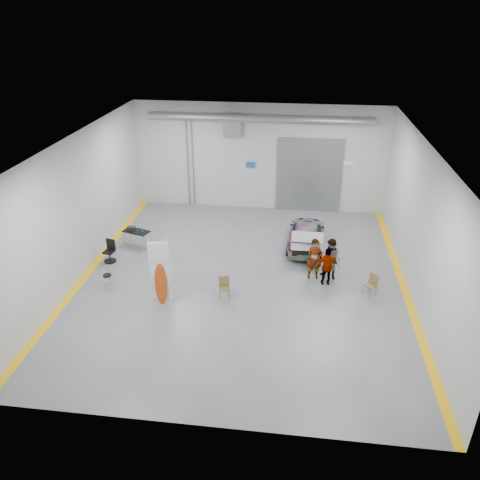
# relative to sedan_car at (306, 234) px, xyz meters

# --- Properties ---
(ground) EXTENTS (16.00, 16.00, 0.00)m
(ground) POSITION_rel_sedan_car_xyz_m (-2.73, -3.54, -0.61)
(ground) COLOR slate
(ground) RESTS_ON ground
(room_shell) EXTENTS (14.02, 16.18, 6.01)m
(room_shell) POSITION_rel_sedan_car_xyz_m (-2.49, -1.32, 3.47)
(room_shell) COLOR #B0B3B5
(room_shell) RESTS_ON ground
(sedan_car) EXTENTS (1.98, 4.32, 1.22)m
(sedan_car) POSITION_rel_sedan_car_xyz_m (0.00, 0.00, 0.00)
(sedan_car) COLOR silver
(sedan_car) RESTS_ON ground
(person_a) EXTENTS (0.73, 0.53, 1.86)m
(person_a) POSITION_rel_sedan_car_xyz_m (0.33, -3.05, 0.32)
(person_a) COLOR #996853
(person_a) RESTS_ON ground
(person_b) EXTENTS (1.14, 1.07, 1.85)m
(person_b) POSITION_rel_sedan_car_xyz_m (1.03, -2.97, 0.31)
(person_b) COLOR slate
(person_b) RESTS_ON ground
(person_c) EXTENTS (1.01, 0.47, 1.71)m
(person_c) POSITION_rel_sedan_car_xyz_m (0.85, -3.50, 0.24)
(person_c) COLOR #A24B36
(person_c) RESTS_ON ground
(surfboard_display) EXTENTS (0.82, 0.27, 2.89)m
(surfboard_display) POSITION_rel_sedan_car_xyz_m (-5.70, -5.72, 0.56)
(surfboard_display) COLOR white
(surfboard_display) RESTS_ON ground
(folding_chair_near) EXTENTS (0.51, 0.53, 0.91)m
(folding_chair_near) POSITION_rel_sedan_car_xyz_m (-3.27, -5.08, -0.33)
(folding_chair_near) COLOR brown
(folding_chair_near) RESTS_ON ground
(folding_chair_far) EXTENTS (0.61, 0.70, 0.93)m
(folding_chair_far) POSITION_rel_sedan_car_xyz_m (2.57, -4.14, -0.32)
(folding_chair_far) COLOR brown
(folding_chair_far) RESTS_ON ground
(shop_stool) EXTENTS (0.37, 0.37, 0.73)m
(shop_stool) POSITION_rel_sedan_car_xyz_m (-8.16, -5.09, -0.25)
(shop_stool) COLOR black
(shop_stool) RESTS_ON ground
(work_table) EXTENTS (1.41, 1.00, 1.04)m
(work_table) POSITION_rel_sedan_car_xyz_m (-8.30, -1.09, 0.19)
(work_table) COLOR gray
(work_table) RESTS_ON ground
(office_chair) EXTENTS (0.56, 0.57, 1.05)m
(office_chair) POSITION_rel_sedan_car_xyz_m (-8.99, -2.73, -0.15)
(office_chair) COLOR black
(office_chair) RESTS_ON ground
(trunk_lid) EXTENTS (1.43, 0.87, 0.04)m
(trunk_lid) POSITION_rel_sedan_car_xyz_m (0.00, -1.86, 0.63)
(trunk_lid) COLOR silver
(trunk_lid) RESTS_ON sedan_car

